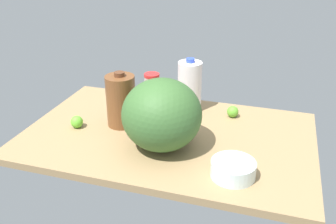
% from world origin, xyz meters
% --- Properties ---
extents(countertop, '(1.20, 0.76, 0.03)m').
position_xyz_m(countertop, '(0.00, 0.00, 0.01)').
color(countertop, '#987A51').
rests_on(countertop, ground).
extents(chocolate_milk_jug, '(0.13, 0.13, 0.24)m').
position_xyz_m(chocolate_milk_jug, '(-0.22, 0.02, 0.14)').
color(chocolate_milk_jug, brown).
rests_on(chocolate_milk_jug, countertop).
extents(mixing_bowl, '(0.16, 0.16, 0.06)m').
position_xyz_m(mixing_bowl, '(0.31, -0.23, 0.06)').
color(mixing_bowl, silver).
rests_on(mixing_bowl, countertop).
extents(milk_jug, '(0.11, 0.11, 0.25)m').
position_xyz_m(milk_jug, '(0.03, 0.26, 0.15)').
color(milk_jug, white).
rests_on(milk_jug, countertop).
extents(tumbler_cup, '(0.07, 0.07, 0.17)m').
position_xyz_m(tumbler_cup, '(-0.15, 0.23, 0.12)').
color(tumbler_cup, beige).
rests_on(tumbler_cup, countertop).
extents(watermelon, '(0.31, 0.31, 0.28)m').
position_xyz_m(watermelon, '(0.01, -0.11, 0.17)').
color(watermelon, '#38632E').
rests_on(watermelon, countertop).
extents(lime_by_jug, '(0.05, 0.05, 0.05)m').
position_xyz_m(lime_by_jug, '(-0.39, -0.07, 0.06)').
color(lime_by_jug, '#61BC31').
rests_on(lime_by_jug, countertop).
extents(lime_beside_bowl, '(0.05, 0.05, 0.05)m').
position_xyz_m(lime_beside_bowl, '(0.24, 0.24, 0.06)').
color(lime_beside_bowl, '#5EAA30').
rests_on(lime_beside_bowl, countertop).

